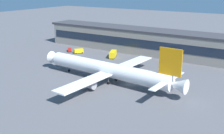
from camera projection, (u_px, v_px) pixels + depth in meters
ground_plane at (128, 85)px, 107.60m from camera, size 600.00×600.00×0.00m
terminal_building at (176, 45)px, 146.53m from camera, size 164.86×16.95×13.71m
airliner at (108, 70)px, 109.48m from camera, size 66.38×56.96×17.42m
crew_van at (79, 51)px, 156.06m from camera, size 4.77×5.53×2.55m
follow_me_car at (70, 50)px, 160.19m from camera, size 4.43×4.48×1.85m
fuel_truck at (113, 54)px, 147.49m from camera, size 5.82×8.83×3.35m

